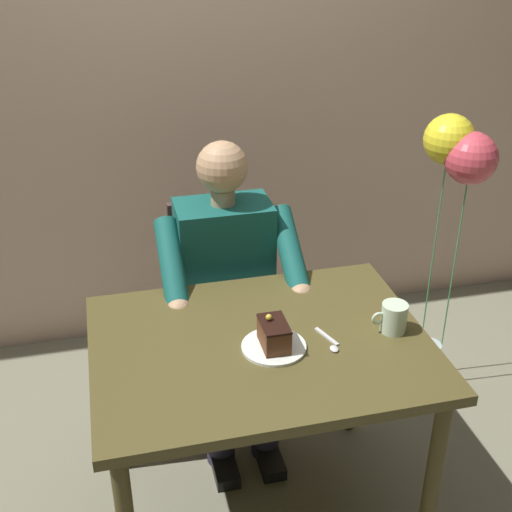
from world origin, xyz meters
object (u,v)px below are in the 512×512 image
at_px(cake_slice, 274,334).
at_px(balloon_display, 454,188).
at_px(dessert_spoon, 331,343).
at_px(dining_table, 261,364).
at_px(seated_person, 229,293).
at_px(chair, 221,299).
at_px(coffee_cup, 394,317).

bearing_deg(cake_slice, balloon_display, -146.69).
relative_size(dessert_spoon, balloon_display, 0.11).
xyz_separation_m(dining_table, seated_person, (0.00, -0.50, -0.03)).
distance_m(chair, cake_slice, 0.78).
distance_m(dining_table, balloon_display, 1.12).
height_order(cake_slice, dessert_spoon, cake_slice).
distance_m(chair, balloon_display, 1.05).
distance_m(dining_table, chair, 0.70).
xyz_separation_m(coffee_cup, dessert_spoon, (0.22, 0.02, -0.05)).
xyz_separation_m(dining_table, dessert_spoon, (-0.21, 0.07, 0.09)).
xyz_separation_m(chair, coffee_cup, (-0.42, 0.72, 0.30)).
bearing_deg(seated_person, dining_table, 90.00).
bearing_deg(cake_slice, seated_person, -86.80).
bearing_deg(cake_slice, coffee_cup, -179.65).
distance_m(chair, seated_person, 0.22).
relative_size(dining_table, chair, 1.17).
bearing_deg(seated_person, coffee_cup, 128.03).
xyz_separation_m(chair, seated_person, (0.00, 0.17, 0.13)).
bearing_deg(dessert_spoon, balloon_display, -139.65).
distance_m(cake_slice, dessert_spoon, 0.19).
height_order(seated_person, dessert_spoon, seated_person).
distance_m(seated_person, balloon_display, 0.99).
xyz_separation_m(seated_person, balloon_display, (-0.93, -0.04, 0.33)).
bearing_deg(dessert_spoon, seated_person, -69.89).
height_order(dining_table, coffee_cup, coffee_cup).
xyz_separation_m(dining_table, coffee_cup, (-0.42, 0.04, 0.14)).
bearing_deg(balloon_display, dessert_spoon, 40.35).
bearing_deg(chair, cake_slice, 92.42).
bearing_deg(dessert_spoon, coffee_cup, -173.51).
xyz_separation_m(chair, dessert_spoon, (-0.21, 0.74, 0.26)).
relative_size(chair, cake_slice, 7.15).
bearing_deg(chair, dessert_spoon, 105.63).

